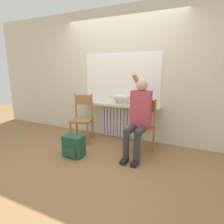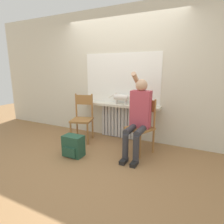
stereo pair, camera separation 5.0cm
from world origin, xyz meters
The scene contains 10 objects.
ground_plane centered at (0.00, 0.00, 0.00)m, with size 12.00×12.00×0.00m, color olive.
wall_with_window centered at (0.00, 1.23, 1.35)m, with size 7.00×0.06×2.70m.
radiator centered at (0.00, 1.15, 0.36)m, with size 0.87×0.08×0.72m.
windowsill centered at (0.00, 1.06, 0.74)m, with size 1.74×0.27×0.05m.
window_glass centered at (0.00, 1.20, 1.28)m, with size 1.67×0.01×1.03m.
chair_left centered at (-0.63, 0.66, 0.49)m, with size 0.50×0.50×0.97m.
chair_right centered at (0.64, 0.66, 0.49)m, with size 0.53×0.53×0.97m.
person centered at (0.62, 0.54, 0.73)m, with size 0.36×1.00×1.43m.
cat centered at (0.08, 1.07, 0.90)m, with size 0.52×0.12×0.23m.
backpack centered at (-0.35, -0.04, 0.18)m, with size 0.35×0.25×0.37m.
Camera 1 is at (1.54, -2.46, 1.47)m, focal length 30.00 mm.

